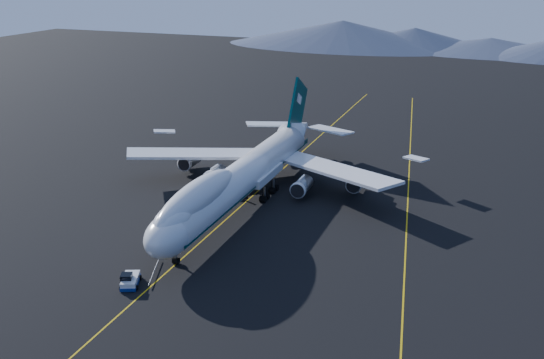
% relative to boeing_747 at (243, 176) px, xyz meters
% --- Properties ---
extents(ground, '(500.00, 500.00, 0.00)m').
position_rel_boeing_747_xyz_m(ground, '(-0.00, -0.03, -5.81)').
color(ground, black).
rests_on(ground, ground).
extents(taxiway_line_main, '(0.25, 220.00, 0.01)m').
position_rel_boeing_747_xyz_m(taxiway_line_main, '(-0.00, -0.03, -5.80)').
color(taxiway_line_main, '#C5A10B').
rests_on(taxiway_line_main, ground).
extents(taxiway_line_side, '(28.08, 198.09, 0.01)m').
position_rel_boeing_747_xyz_m(taxiway_line_side, '(30.00, 9.97, -5.80)').
color(taxiway_line_side, '#C5A10B').
rests_on(taxiway_line_side, ground).
extents(boeing_747, '(59.62, 72.43, 19.37)m').
position_rel_boeing_747_xyz_m(boeing_747, '(0.00, 0.00, 0.00)').
color(boeing_747, silver).
rests_on(boeing_747, ground).
extents(pushback_tug, '(3.82, 5.02, 1.96)m').
position_rel_boeing_747_xyz_m(pushback_tug, '(-3.00, -34.61, -5.20)').
color(pushback_tug, silver).
rests_on(pushback_tug, ground).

